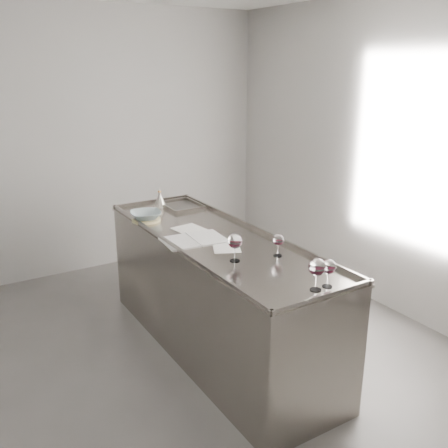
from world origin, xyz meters
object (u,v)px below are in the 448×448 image
wine_glass_middle (328,267)px  wine_funnel (160,201)px  wine_glass_right (317,268)px  notebook (194,240)px  ceramic_bowl (146,215)px  wine_glass_left (235,242)px  counter (216,295)px  wine_glass_small (278,241)px

wine_glass_middle → wine_funnel: size_ratio=0.92×
wine_glass_right → wine_funnel: wine_glass_right is taller
wine_glass_right → notebook: size_ratio=0.41×
wine_glass_right → ceramic_bowl: (-0.31, 1.76, -0.09)m
notebook → wine_funnel: bearing=85.5°
wine_glass_left → counter: bearing=74.9°
wine_glass_small → wine_funnel: bearing=96.2°
ceramic_bowl → wine_funnel: (0.28, 0.34, 0.01)m
wine_glass_left → wine_glass_small: size_ratio=1.24×
wine_glass_right → ceramic_bowl: size_ratio=0.77×
wine_glass_middle → ceramic_bowl: 1.81m
wine_glass_left → wine_glass_right: size_ratio=0.98×
wine_glass_small → notebook: wine_glass_small is taller
wine_glass_middle → wine_funnel: wine_funnel is taller
wine_glass_middle → wine_funnel: bearing=93.1°
counter → wine_glass_middle: wine_glass_middle is taller
wine_glass_right → wine_funnel: 2.11m
wine_glass_left → wine_glass_right: 0.65m
counter → wine_glass_small: wine_glass_small is taller
counter → wine_glass_small: size_ratio=15.57×
wine_glass_left → wine_funnel: wine_glass_left is taller
counter → wine_glass_left: size_ratio=12.56×
wine_glass_right → notebook: (-0.20, 1.12, -0.13)m
wine_glass_middle → wine_glass_left: bearing=111.6°
notebook → ceramic_bowl: ceramic_bowl is taller
wine_glass_small → counter: bearing=108.7°
wine_glass_right → wine_funnel: bearing=90.7°
wine_glass_right → wine_glass_small: size_ratio=1.27×
wine_glass_left → wine_glass_right: (0.16, -0.63, 0.00)m
counter → wine_glass_left: bearing=-105.1°
wine_glass_left → wine_glass_right: wine_glass_right is taller
notebook → wine_funnel: wine_funnel is taller
wine_glass_right → wine_glass_small: 0.57m
wine_glass_left → wine_glass_small: 0.31m
wine_glass_left → notebook: bearing=95.1°
wine_glass_middle → wine_glass_small: bearing=84.3°
wine_glass_right → ceramic_bowl: wine_glass_right is taller
wine_glass_right → ceramic_bowl: 1.79m
wine_glass_middle → ceramic_bowl: wine_glass_middle is taller
counter → wine_glass_right: (0.03, -1.08, 0.61)m
wine_glass_left → wine_glass_small: (0.30, -0.08, -0.03)m
wine_funnel → ceramic_bowl: bearing=-129.7°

